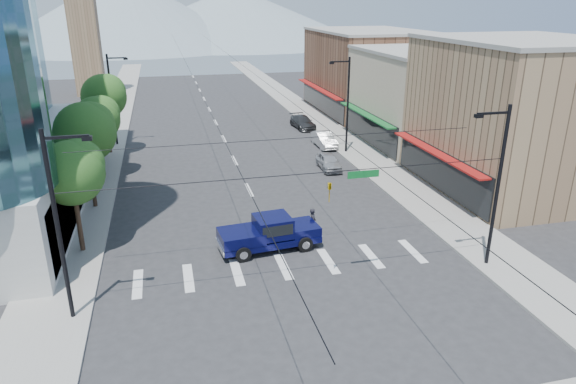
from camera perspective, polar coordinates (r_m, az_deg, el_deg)
name	(u,v)px	position (r m, az deg, el deg)	size (l,w,h in m)	color
ground	(294,280)	(27.46, 0.64, -9.71)	(160.00, 160.00, 0.00)	#28282B
sidewalk_left	(112,123)	(64.73, -18.93, 7.22)	(4.00, 120.00, 0.15)	gray
sidewalk_right	(307,113)	(66.89, 2.15, 8.72)	(4.00, 120.00, 0.15)	gray
shop_near	(518,118)	(42.75, 24.19, 7.54)	(12.00, 14.00, 11.00)	#8C6B4C
shop_mid	(427,98)	(54.44, 15.19, 10.01)	(12.00, 14.00, 9.00)	tan
shop_far	(367,73)	(68.65, 8.81, 12.97)	(12.00, 18.00, 10.00)	brown
clock_tower	(83,22)	(85.67, -21.81, 17.09)	(4.80, 4.80, 20.40)	#8C6B4C
mountain_left	(125,9)	(173.22, -17.69, 18.78)	(80.00, 80.00, 22.00)	gray
mountain_right	(234,15)	(184.84, -5.98, 19.02)	(90.00, 90.00, 18.00)	gray
tree_near	(74,170)	(30.81, -22.73, 2.24)	(3.65, 3.64, 6.71)	black
tree_midnear	(87,130)	(37.35, -21.42, 6.40)	(4.09, 4.09, 7.52)	black
tree_midfar	(99,117)	(44.26, -20.30, 7.79)	(3.65, 3.64, 6.71)	black
tree_far	(105,95)	(50.99, -19.64, 10.12)	(4.09, 4.09, 7.52)	black
signal_rig	(303,205)	(24.58, 1.70, -1.43)	(21.80, 0.20, 9.00)	black
lamp_pole_nw	(113,96)	(53.91, -18.87, 10.01)	(2.00, 0.25, 9.00)	black
lamp_pole_ne	(347,102)	(48.74, 6.52, 9.94)	(2.00, 0.25, 9.00)	black
pickup_truck	(269,233)	(30.17, -2.14, -4.52)	(6.18, 2.82, 2.03)	#070836
pedestrian	(313,222)	(31.95, 2.78, -3.35)	(0.66, 0.43, 1.80)	black
parked_car_near	(329,162)	(44.66, 4.55, 3.38)	(1.60, 3.98, 1.36)	#A1A2A6
parked_car_mid	(324,140)	(51.61, 4.04, 5.84)	(1.56, 4.46, 1.47)	#B8B8B8
parked_car_far	(303,122)	(59.23, 1.64, 7.77)	(1.95, 4.79, 1.39)	#2E2F31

